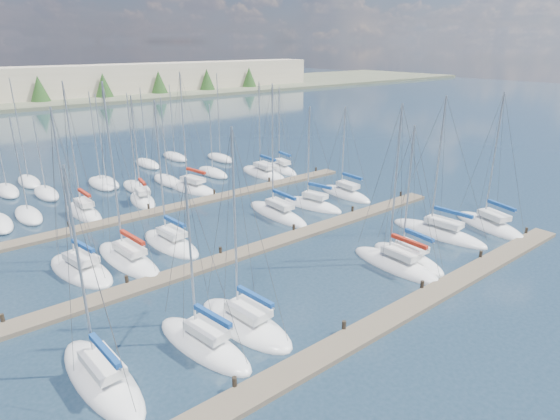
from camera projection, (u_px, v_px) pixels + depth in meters
ground at (94, 156)px, 72.67m from camera, size 400.00×400.00×0.00m
dock_near at (396, 314)px, 30.29m from camera, size 44.00×1.93×1.10m
dock_mid at (265, 246)px, 40.51m from camera, size 44.00×1.93×1.10m
dock_far at (187, 204)px, 50.73m from camera, size 44.00×1.93×1.10m
sailboat_o at (143, 200)px, 52.02m from camera, size 3.43×6.70×12.29m
sailboat_m at (345, 194)px, 54.17m from camera, size 2.69×7.73×10.88m
sailboat_d at (396, 264)px, 37.02m from camera, size 2.56×8.18×13.41m
sailboat_h at (81, 270)px, 36.14m from camera, size 4.33×8.31×13.32m
sailboat_k at (277, 214)px, 47.95m from camera, size 2.84×9.26×13.85m
sailboat_f at (438, 233)px, 43.14m from camera, size 3.36×9.51×13.25m
sailboat_l at (312, 205)px, 50.49m from camera, size 3.90×7.70×11.39m
sailboat_g at (489, 225)px, 44.91m from camera, size 4.78×8.43×13.37m
sailboat_a at (102, 378)px, 24.52m from camera, size 3.02×8.69×12.29m
sailboat_c at (245, 324)px, 29.26m from camera, size 3.72×8.13×13.19m
sailboat_r at (281, 169)px, 64.60m from camera, size 3.10×7.39×12.00m
sailboat_q at (263, 173)px, 62.65m from camera, size 3.62×9.04×12.77m
sailboat_e at (408, 258)px, 38.10m from camera, size 3.04×7.37×11.67m
sailboat_n at (84, 212)px, 48.36m from camera, size 2.54×7.80×14.03m
sailboat_p at (191, 188)px, 56.33m from camera, size 4.30×8.91×14.39m
sailboat_j at (171, 243)px, 40.87m from camera, size 3.31×7.99×13.19m
sailboat_b at (204, 344)px, 27.27m from camera, size 3.52×8.05×10.95m
sailboat_i at (128, 260)px, 37.79m from camera, size 3.40×9.39×14.88m
distant_boats at (102, 183)px, 58.14m from camera, size 36.93×20.75×13.30m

